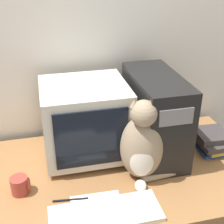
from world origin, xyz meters
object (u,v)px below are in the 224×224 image
crt_monitor (85,120)px  book_stack (211,141)px  computer_tower (155,115)px  mug (20,185)px  pen (71,200)px  keyboard (106,214)px  cat (142,145)px

crt_monitor → book_stack: size_ratio=1.89×
computer_tower → book_stack: bearing=-10.8°
computer_tower → book_stack: (0.30, -0.06, -0.16)m
mug → pen: bearing=-26.3°
book_stack → keyboard: bearing=-152.7°
crt_monitor → book_stack: (0.64, -0.11, -0.15)m
crt_monitor → keyboard: bearing=-89.5°
cat → pen: bearing=-149.1°
cat → book_stack: (0.43, 0.13, -0.12)m
book_stack → pen: 0.80m
pen → mug: bearing=153.7°
keyboard → book_stack: size_ratio=2.06×
keyboard → book_stack: 0.72m
book_stack → computer_tower: bearing=169.2°
keyboard → mug: size_ratio=5.45×
keyboard → pen: (-0.13, 0.12, -0.01)m
book_stack → mug: 0.97m
crt_monitor → computer_tower: size_ratio=0.86×
crt_monitor → mug: 0.43m
keyboard → cat: bearing=43.1°
keyboard → book_stack: bearing=27.3°
computer_tower → book_stack: computer_tower is taller
crt_monitor → cat: size_ratio=1.00×
computer_tower → book_stack: 0.35m
computer_tower → pen: size_ratio=3.18×
crt_monitor → mug: bearing=-145.0°
cat → pen: 0.38m
cat → mug: size_ratio=4.97×
crt_monitor → book_stack: crt_monitor is taller
crt_monitor → computer_tower: 0.35m
cat → book_stack: size_ratio=1.88×
pen → cat: bearing=13.5°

